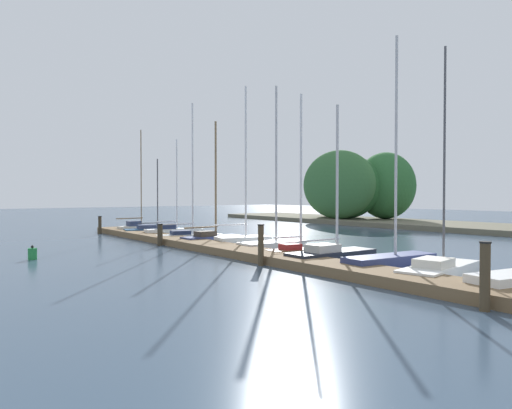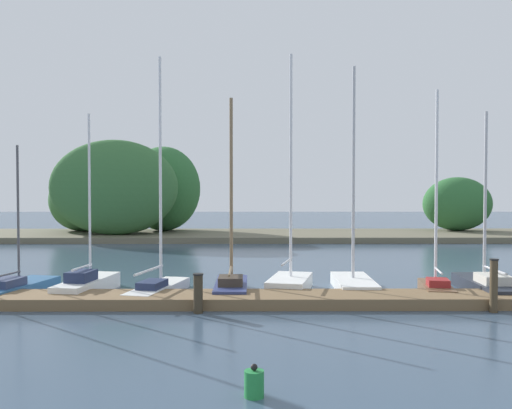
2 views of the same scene
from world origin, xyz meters
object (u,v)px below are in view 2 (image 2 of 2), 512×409
object	(u,v)px
sailboat_1	(16,287)
sailboat_3	(159,284)
sailboat_8	(486,283)
sailboat_2	(88,283)
sailboat_7	(436,283)
channel_buoy_0	(254,383)
sailboat_5	(290,279)
sailboat_6	(353,279)
sailboat_4	(231,283)
mooring_piling_2	(494,285)
mooring_piling_1	(198,293)

from	to	relation	value
sailboat_1	sailboat_3	bearing A→B (deg)	-77.99
sailboat_8	sailboat_2	bearing A→B (deg)	91.82
sailboat_7	channel_buoy_0	distance (m)	11.25
sailboat_8	channel_buoy_0	world-z (taller)	sailboat_8
sailboat_2	sailboat_8	bearing A→B (deg)	-81.14
sailboat_3	sailboat_7	world-z (taller)	sailboat_3
sailboat_5	sailboat_6	world-z (taller)	sailboat_5
sailboat_4	channel_buoy_0	bearing A→B (deg)	-175.55
sailboat_2	sailboat_4	bearing A→B (deg)	-83.00
sailboat_3	channel_buoy_0	xyz separation A→B (m)	(3.24, -9.28, -0.16)
sailboat_2	sailboat_5	distance (m)	7.07
sailboat_5	mooring_piling_2	world-z (taller)	sailboat_5
sailboat_8	mooring_piling_1	size ratio (longest dim) A/B	5.42
sailboat_1	sailboat_8	world-z (taller)	sailboat_8
sailboat_1	sailboat_8	bearing A→B (deg)	-76.74
sailboat_7	sailboat_3	bearing A→B (deg)	99.67
sailboat_5	sailboat_7	size ratio (longest dim) A/B	1.19
mooring_piling_1	sailboat_6	bearing A→B (deg)	34.66
sailboat_1	channel_buoy_0	xyz separation A→B (m)	(8.16, -9.30, -0.03)
sailboat_5	sailboat_6	distance (m)	2.29
sailboat_7	mooring_piling_2	distance (m)	2.84
mooring_piling_1	mooring_piling_2	bearing A→B (deg)	0.30
mooring_piling_1	channel_buoy_0	world-z (taller)	mooring_piling_1
sailboat_1	sailboat_5	size ratio (longest dim) A/B	0.61
sailboat_3	sailboat_7	xyz separation A→B (m)	(9.54, 0.05, 0.02)
sailboat_1	channel_buoy_0	distance (m)	12.37
mooring_piling_2	sailboat_3	bearing A→B (deg)	165.70
sailboat_4	sailboat_7	world-z (taller)	sailboat_7
sailboat_5	mooring_piling_1	world-z (taller)	sailboat_5
sailboat_2	sailboat_8	xyz separation A→B (m)	(13.87, 0.03, -0.02)
sailboat_6	mooring_piling_1	bearing A→B (deg)	125.85
sailboat_4	channel_buoy_0	xyz separation A→B (m)	(0.77, -9.38, -0.15)
sailboat_2	mooring_piling_2	distance (m)	13.19
sailboat_6	channel_buoy_0	world-z (taller)	sailboat_6
sailboat_4	sailboat_8	distance (m)	8.90
sailboat_3	sailboat_5	bearing A→B (deg)	-67.24
sailboat_1	sailboat_3	distance (m)	4.91
channel_buoy_0	sailboat_1	bearing A→B (deg)	131.24
sailboat_5	sailboat_6	bearing A→B (deg)	-72.12
sailboat_2	sailboat_5	bearing A→B (deg)	-77.36
sailboat_2	sailboat_3	world-z (taller)	sailboat_3
mooring_piling_1	sailboat_1	bearing A→B (deg)	157.38
sailboat_4	sailboat_7	xyz separation A→B (m)	(7.06, -0.06, 0.03)
sailboat_3	sailboat_5	xyz separation A→B (m)	(4.56, 0.74, 0.02)
sailboat_6	sailboat_4	bearing A→B (deg)	101.85
sailboat_6	sailboat_8	xyz separation A→B (m)	(4.54, -0.64, -0.04)
sailboat_2	mooring_piling_2	size ratio (longest dim) A/B	3.93
sailboat_8	mooring_piling_1	xyz separation A→B (m)	(-9.77, -2.98, 0.24)
sailboat_4	sailboat_7	distance (m)	7.06
sailboat_3	sailboat_6	xyz separation A→B (m)	(6.84, 0.93, -0.02)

